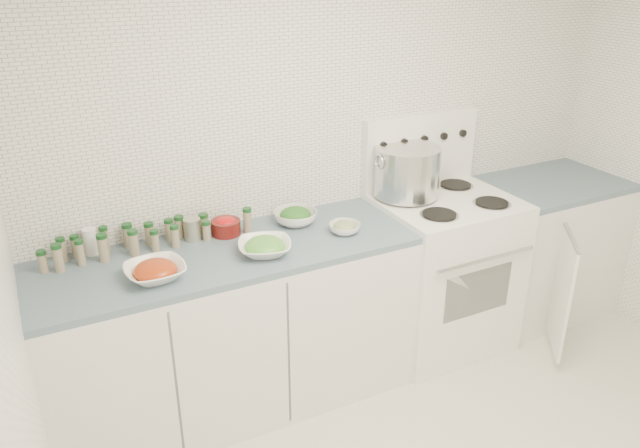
{
  "coord_description": "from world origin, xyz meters",
  "views": [
    {
      "loc": [
        -1.65,
        -1.41,
        2.24
      ],
      "look_at": [
        -0.35,
        1.14,
        0.97
      ],
      "focal_mm": 35.0,
      "sensor_mm": 36.0,
      "label": 1
    }
  ],
  "objects_px": {
    "stove": "(441,267)",
    "bowl_tomato": "(155,271)",
    "stock_pot": "(407,169)",
    "bowl_snowpea": "(265,247)"
  },
  "relations": [
    {
      "from": "stove",
      "to": "bowl_tomato",
      "type": "height_order",
      "value": "stove"
    },
    {
      "from": "bowl_snowpea",
      "to": "bowl_tomato",
      "type": "bearing_deg",
      "value": -179.15
    },
    {
      "from": "stove",
      "to": "stock_pot",
      "type": "xyz_separation_m",
      "value": [
        -0.19,
        0.14,
        0.6
      ]
    },
    {
      "from": "stove",
      "to": "bowl_tomato",
      "type": "distance_m",
      "value": 1.74
    },
    {
      "from": "bowl_tomato",
      "to": "bowl_snowpea",
      "type": "relative_size",
      "value": 0.85
    },
    {
      "from": "stock_pot",
      "to": "bowl_snowpea",
      "type": "xyz_separation_m",
      "value": [
        -0.97,
        -0.24,
        -0.16
      ]
    },
    {
      "from": "bowl_tomato",
      "to": "bowl_snowpea",
      "type": "distance_m",
      "value": 0.52
    },
    {
      "from": "stove",
      "to": "bowl_snowpea",
      "type": "bearing_deg",
      "value": -174.83
    },
    {
      "from": "stock_pot",
      "to": "bowl_snowpea",
      "type": "bearing_deg",
      "value": -165.86
    },
    {
      "from": "stove",
      "to": "bowl_snowpea",
      "type": "height_order",
      "value": "stove"
    }
  ]
}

